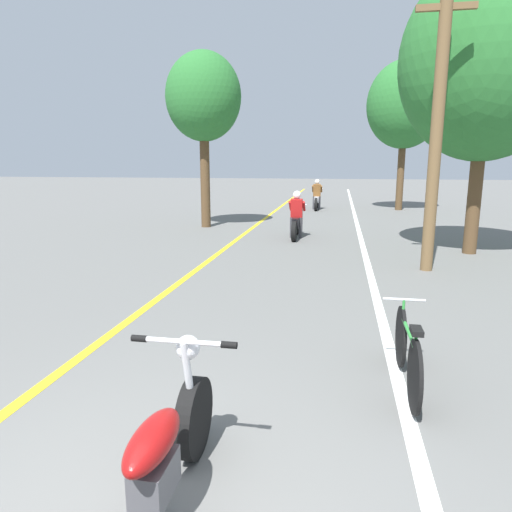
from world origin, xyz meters
name	(u,v)px	position (x,y,z in m)	size (l,w,h in m)	color
lane_stripe_center	(247,232)	(-1.70, 12.38, 0.00)	(0.14, 48.00, 0.01)	yellow
lane_stripe_edge	(360,235)	(1.85, 12.38, 0.00)	(0.14, 48.00, 0.01)	white
utility_pole	(437,126)	(3.02, 7.87, 2.91)	(1.10, 0.24, 5.65)	brown
roadside_tree_right_near	(488,61)	(4.40, 9.94, 4.47)	(3.94, 3.55, 6.75)	#513A23
roadside_tree_right_far	(405,105)	(3.93, 20.37, 4.71)	(3.38, 3.04, 6.68)	#513A23
roadside_tree_left	(203,98)	(-3.34, 13.27, 4.26)	(2.51, 2.26, 5.76)	#513A23
motorcycle_foreground	(157,466)	(0.16, 0.42, 0.41)	(0.76, 2.13, 1.02)	black
motorcycle_rider_lead	(296,220)	(-0.04, 11.53, 0.53)	(0.50, 1.93, 1.39)	black
motorcycle_rider_far	(317,198)	(0.14, 19.90, 0.54)	(0.50, 2.02, 1.42)	black
bicycle_parked	(407,352)	(1.91, 2.56, 0.36)	(0.44, 1.65, 0.79)	black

